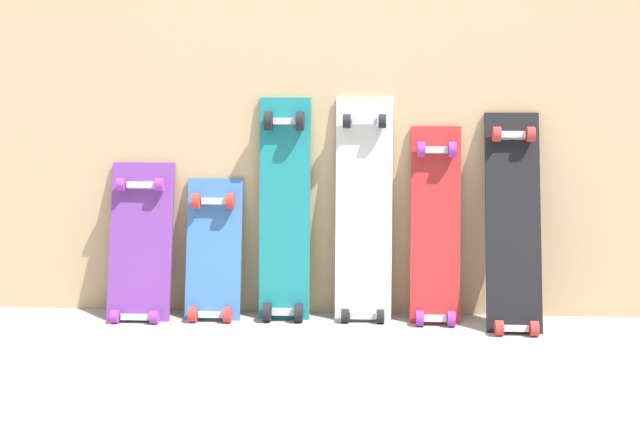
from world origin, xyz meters
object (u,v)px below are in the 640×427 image
object	(u,v)px
skateboard_purple	(140,251)
skateboard_black	(513,231)
skateboard_blue	(213,258)
skateboard_red	(435,234)
skateboard_white	(364,219)
skateboard_teal	(285,217)

from	to	relation	value
skateboard_purple	skateboard_black	world-z (taller)	skateboard_black
skateboard_black	skateboard_purple	bearing A→B (deg)	178.41
skateboard_blue	skateboard_red	xyz separation A→B (m)	(0.83, 0.00, 0.10)
skateboard_red	skateboard_white	bearing A→B (deg)	175.94
skateboard_blue	skateboard_black	bearing A→B (deg)	-2.80
skateboard_blue	skateboard_purple	bearing A→B (deg)	-176.73
skateboard_blue	skateboard_teal	world-z (taller)	skateboard_teal
skateboard_purple	skateboard_blue	world-z (taller)	skateboard_purple
skateboard_purple	skateboard_teal	size ratio (longest dim) A/B	0.74
skateboard_red	skateboard_black	xyz separation A→B (m)	(0.28, -0.06, 0.02)
skateboard_teal	skateboard_red	world-z (taller)	skateboard_teal
skateboard_blue	skateboard_red	size ratio (longest dim) A/B	0.75
skateboard_purple	skateboard_red	distance (m)	1.11
skateboard_white	skateboard_teal	bearing A→B (deg)	-179.08
skateboard_purple	skateboard_white	world-z (taller)	skateboard_white
skateboard_purple	skateboard_blue	xyz separation A→B (m)	(0.27, 0.02, -0.03)
skateboard_purple	skateboard_red	bearing A→B (deg)	1.00
skateboard_purple	skateboard_white	bearing A→B (deg)	2.60
skateboard_black	skateboard_teal	bearing A→B (deg)	175.11
skateboard_purple	skateboard_red	world-z (taller)	skateboard_red
skateboard_purple	skateboard_black	distance (m)	1.38
skateboard_teal	skateboard_black	bearing A→B (deg)	-4.89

